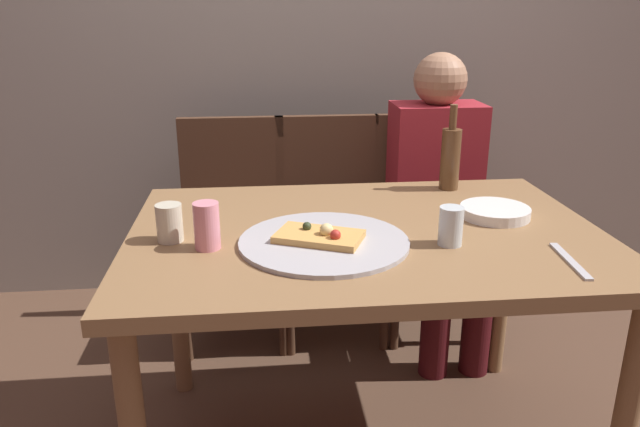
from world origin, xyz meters
TOP-DOWN VIEW (x-y plane):
  - back_wall at (0.00, 1.33)m, footprint 6.00×0.10m
  - dining_table at (0.00, 0.00)m, footprint 1.30×0.91m
  - pizza_tray at (-0.13, -0.10)m, footprint 0.45×0.45m
  - pizza_slice_last at (-0.14, -0.10)m, footprint 0.25×0.21m
  - wine_bottle at (0.35, 0.36)m, footprint 0.06×0.06m
  - tumbler_near at (0.20, -0.14)m, footprint 0.06×0.06m
  - tumbler_far at (-0.53, -0.03)m, footprint 0.07×0.07m
  - soda_can at (-0.43, -0.10)m, footprint 0.07×0.07m
  - plate_stack at (0.40, 0.06)m, footprint 0.20×0.20m
  - table_knife at (0.45, -0.28)m, footprint 0.04×0.22m
  - chair_left at (-0.40, 0.85)m, footprint 0.44×0.44m
  - chair_middle at (0.00, 0.85)m, footprint 0.44×0.44m
  - chair_right at (0.43, 0.85)m, footprint 0.44×0.44m
  - guest_in_sweater at (0.43, 0.70)m, footprint 0.36×0.56m

SIDE VIEW (x-z plane):
  - chair_left at x=-0.40m, z-range 0.06..0.96m
  - chair_middle at x=0.00m, z-range 0.06..0.96m
  - chair_right at x=0.43m, z-range 0.06..0.96m
  - guest_in_sweater at x=0.43m, z-range 0.06..1.23m
  - dining_table at x=0.00m, z-range 0.29..1.04m
  - table_knife at x=0.45m, z-range 0.75..0.76m
  - pizza_tray at x=-0.13m, z-range 0.75..0.76m
  - plate_stack at x=0.40m, z-range 0.75..0.78m
  - pizza_slice_last at x=-0.14m, z-range 0.75..0.80m
  - tumbler_far at x=-0.53m, z-range 0.75..0.85m
  - tumbler_near at x=0.20m, z-range 0.75..0.85m
  - soda_can at x=-0.43m, z-range 0.75..0.87m
  - wine_bottle at x=0.35m, z-range 0.72..1.00m
  - back_wall at x=0.00m, z-range 0.00..2.60m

